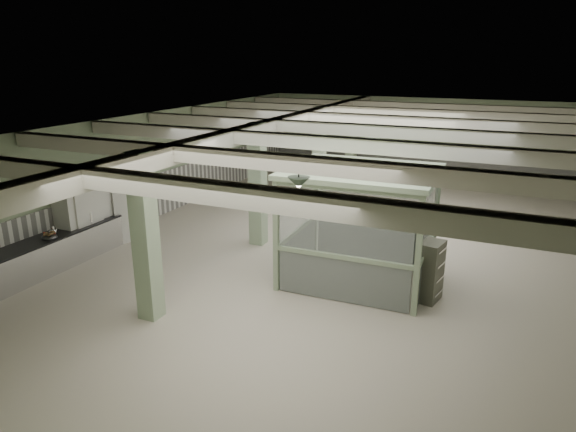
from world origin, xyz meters
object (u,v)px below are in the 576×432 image
at_px(prep_counter, 47,255).
at_px(guard_booth, 360,207).
at_px(filing_cabinet, 430,271).
at_px(walkin_cooler, 97,209).

relative_size(prep_counter, guard_booth, 1.34).
relative_size(guard_booth, filing_cabinet, 2.54).
xyz_separation_m(prep_counter, filing_cabinet, (9.34, 2.40, 0.25)).
distance_m(guard_booth, filing_cabinet, 2.20).
bearing_deg(guard_booth, walkin_cooler, -174.93).
bearing_deg(guard_booth, filing_cabinet, -14.68).
height_order(walkin_cooler, filing_cabinet, walkin_cooler).
distance_m(walkin_cooler, filing_cabinet, 9.44).
distance_m(prep_counter, guard_booth, 8.16).
relative_size(prep_counter, filing_cabinet, 3.39).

